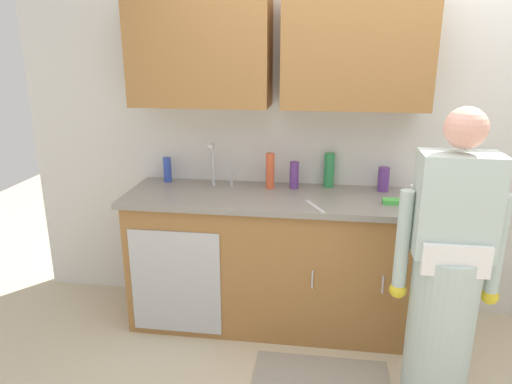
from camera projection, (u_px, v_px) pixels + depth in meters
kitchen_wall_with_uppers at (339, 109)px, 3.21m from camera, size 4.80×0.44×2.70m
counter_cabinet at (271, 262)px, 3.29m from camera, size 1.90×0.62×0.90m
countertop at (273, 197)px, 3.15m from camera, size 1.96×0.66×0.04m
sink at (215, 194)px, 3.21m from camera, size 0.50×0.36×0.35m
person_at_sink at (445, 287)px, 2.45m from camera, size 0.55×0.34×1.62m
floor_mat at (321, 384)px, 2.76m from camera, size 0.80×0.50×0.01m
bottle_water_tall at (270, 171)px, 3.25m from camera, size 0.06×0.06×0.25m
bottle_soap at (383, 179)px, 3.20m from camera, size 0.08×0.08×0.16m
bottle_dish_liquid at (167, 170)px, 3.42m from camera, size 0.06×0.06×0.18m
bottle_water_short at (294, 175)px, 3.26m from camera, size 0.06×0.06×0.19m
bottle_cleaner_spray at (329, 170)px, 3.28m from camera, size 0.07×0.07×0.24m
cup_by_sink at (415, 192)px, 3.04m from camera, size 0.08×0.08×0.09m
knife_on_counter at (315, 206)px, 2.90m from camera, size 0.13×0.22×0.01m
sponge at (392, 202)px, 2.96m from camera, size 0.11×0.07×0.03m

